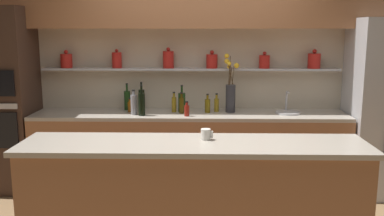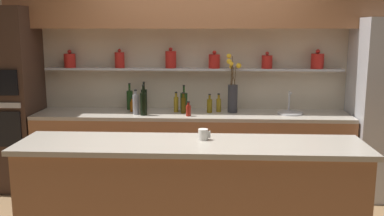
% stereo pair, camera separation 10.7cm
% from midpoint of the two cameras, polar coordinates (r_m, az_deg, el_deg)
% --- Properties ---
extents(back_wall_unit, '(5.20, 0.44, 2.60)m').
position_cam_midpoint_polar(back_wall_unit, '(5.14, 1.60, 6.86)').
color(back_wall_unit, beige).
rests_on(back_wall_unit, ground_plane).
extents(back_counter_unit, '(3.61, 0.62, 0.92)m').
position_cam_midpoint_polar(back_counter_unit, '(5.05, 0.55, -5.80)').
color(back_counter_unit, '#99603D').
rests_on(back_counter_unit, ground_plane).
extents(island_counter, '(2.68, 0.61, 1.02)m').
position_cam_midpoint_polar(island_counter, '(3.45, 0.76, -12.78)').
color(island_counter, '#99603D').
rests_on(island_counter, ground_plane).
extents(oven_tower, '(0.70, 0.64, 2.12)m').
position_cam_midpoint_polar(oven_tower, '(5.44, -22.93, 1.06)').
color(oven_tower, '#3D281E').
rests_on(oven_tower, ground_plane).
extents(flower_vase, '(0.17, 0.13, 0.68)m').
position_cam_midpoint_polar(flower_vase, '(4.97, 6.05, 2.03)').
color(flower_vase, '#2D2D33').
rests_on(flower_vase, back_counter_unit).
extents(sink_fixture, '(0.29, 0.29, 0.25)m').
position_cam_midpoint_polar(sink_fixture, '(5.02, 13.56, -0.49)').
color(sink_fixture, '#B7B7BC').
rests_on(sink_fixture, back_counter_unit).
extents(bottle_wine_0, '(0.07, 0.07, 0.34)m').
position_cam_midpoint_polar(bottle_wine_0, '(5.14, -5.81, 1.19)').
color(bottle_wine_0, black).
rests_on(bottle_wine_0, back_counter_unit).
extents(bottle_oil_1, '(0.05, 0.05, 0.24)m').
position_cam_midpoint_polar(bottle_oil_1, '(4.99, -1.52, 0.57)').
color(bottle_oil_1, olive).
rests_on(bottle_oil_1, back_counter_unit).
extents(bottle_wine_2, '(0.07, 0.07, 0.32)m').
position_cam_midpoint_polar(bottle_wine_2, '(5.18, -7.71, 1.12)').
color(bottle_wine_2, '#193814').
rests_on(bottle_wine_2, back_counter_unit).
extents(bottle_sauce_3, '(0.05, 0.05, 0.16)m').
position_cam_midpoint_polar(bottle_sauce_3, '(5.06, -7.34, 0.28)').
color(bottle_sauce_3, '#9E4C0A').
rests_on(bottle_sauce_3, back_counter_unit).
extents(bottle_wine_4, '(0.08, 0.08, 0.35)m').
position_cam_midpoint_polar(bottle_wine_4, '(4.81, -5.85, 0.60)').
color(bottle_wine_4, black).
rests_on(bottle_wine_4, back_counter_unit).
extents(bottle_oil_5, '(0.05, 0.05, 0.24)m').
position_cam_midpoint_polar(bottle_oil_5, '(4.91, -0.52, 0.45)').
color(bottle_oil_5, '#47380A').
rests_on(bottle_oil_5, back_counter_unit).
extents(bottle_oil_6, '(0.06, 0.06, 0.22)m').
position_cam_midpoint_polar(bottle_oil_6, '(4.95, 2.97, 0.36)').
color(bottle_oil_6, brown).
rests_on(bottle_oil_6, back_counter_unit).
extents(bottle_wine_7, '(0.08, 0.08, 0.31)m').
position_cam_midpoint_polar(bottle_wine_7, '(4.99, -0.47, 0.81)').
color(bottle_wine_7, '#193814').
rests_on(bottle_wine_7, back_counter_unit).
extents(bottle_sauce_8, '(0.06, 0.06, 0.17)m').
position_cam_midpoint_polar(bottle_sauce_8, '(4.75, 0.16, -0.27)').
color(bottle_sauce_8, maroon).
rests_on(bottle_sauce_8, back_counter_unit).
extents(bottle_oil_9, '(0.06, 0.06, 0.22)m').
position_cam_midpoint_polar(bottle_oil_9, '(5.01, 4.19, 0.46)').
color(bottle_oil_9, olive).
rests_on(bottle_oil_9, back_counter_unit).
extents(bottle_spirit_10, '(0.07, 0.07, 0.28)m').
position_cam_midpoint_polar(bottle_spirit_10, '(4.88, -6.89, 0.54)').
color(bottle_spirit_10, gray).
rests_on(bottle_spirit_10, back_counter_unit).
extents(coffee_mug, '(0.10, 0.08, 0.09)m').
position_cam_midpoint_polar(coffee_mug, '(3.35, 2.43, -3.55)').
color(coffee_mug, silver).
rests_on(coffee_mug, island_counter).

